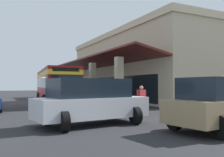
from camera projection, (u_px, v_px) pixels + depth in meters
ground at (103, 100)px, 27.59m from camera, size 120.00×120.00×0.00m
curb_strip at (74, 101)px, 25.94m from camera, size 27.02×0.50×0.12m
plaza_building at (150, 68)px, 30.25m from camera, size 22.82×15.03×7.66m
transit_bus at (56, 84)px, 22.63m from camera, size 11.40×3.60×3.34m
parked_suv_white at (91, 101)px, 10.48m from camera, size 3.12×5.01×1.97m
parked_suv_tan at (223, 103)px, 9.29m from camera, size 3.09×5.00×1.97m
pedestrian at (141, 98)px, 14.12m from camera, size 0.36×0.67×1.66m
potted_palm at (78, 94)px, 29.85m from camera, size 1.70×1.71×3.09m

